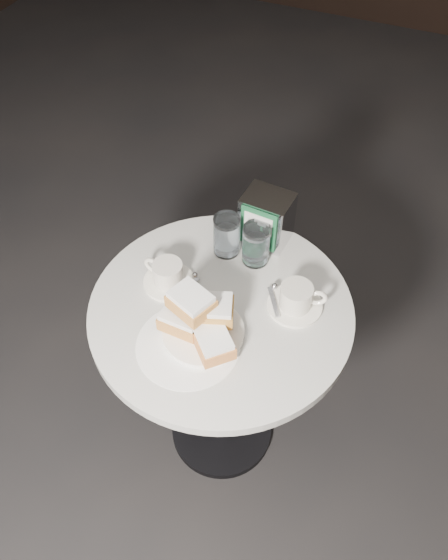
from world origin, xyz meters
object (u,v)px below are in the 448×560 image
coffee_cup_left (168,275)px  napkin_dispenser (266,218)px  water_glass_left (227,236)px  coffee_cup_right (296,299)px  cafe_table (221,348)px  water_glass_right (256,245)px  beignet_plate (201,322)px

coffee_cup_left → napkin_dispenser: size_ratio=1.00×
water_glass_left → coffee_cup_right: bearing=-25.1°
cafe_table → coffee_cup_left: (-0.16, 0.02, 0.23)m
coffee_cup_right → napkin_dispenser: napkin_dispenser is taller
water_glass_left → napkin_dispenser: size_ratio=0.78×
cafe_table → water_glass_right: (0.02, 0.19, 0.26)m
cafe_table → water_glass_left: 0.33m
cafe_table → coffee_cup_right: bearing=23.4°
water_glass_left → napkin_dispenser: bearing=47.5°
coffee_cup_right → water_glass_right: size_ratio=1.49×
coffee_cup_left → water_glass_left: 0.20m
water_glass_left → napkin_dispenser: napkin_dispenser is taller
coffee_cup_left → water_glass_right: bearing=51.0°
beignet_plate → coffee_cup_right: (0.19, 0.18, -0.02)m
cafe_table → beignet_plate: (-0.01, -0.10, 0.25)m
beignet_plate → water_glass_left: beignet_plate is taller
water_glass_left → water_glass_right: (0.09, -0.00, 0.00)m
cafe_table → coffee_cup_right: coffee_cup_right is taller
water_glass_left → napkin_dispenser: (0.08, 0.09, 0.02)m
cafe_table → water_glass_right: water_glass_right is taller
cafe_table → beignet_plate: size_ratio=2.80×
beignet_plate → water_glass_left: bearing=101.0°
coffee_cup_right → water_glass_left: water_glass_left is taller
cafe_table → napkin_dispenser: bearing=86.7°
coffee_cup_left → beignet_plate: bearing=-29.8°
beignet_plate → cafe_table: bearing=83.9°
coffee_cup_right → cafe_table: bearing=-174.4°
beignet_plate → coffee_cup_right: 0.26m
coffee_cup_left → water_glass_left: bearing=68.6°
coffee_cup_left → napkin_dispenser: bearing=63.5°
water_glass_right → napkin_dispenser: bearing=92.8°
beignet_plate → water_glass_right: beignet_plate is taller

